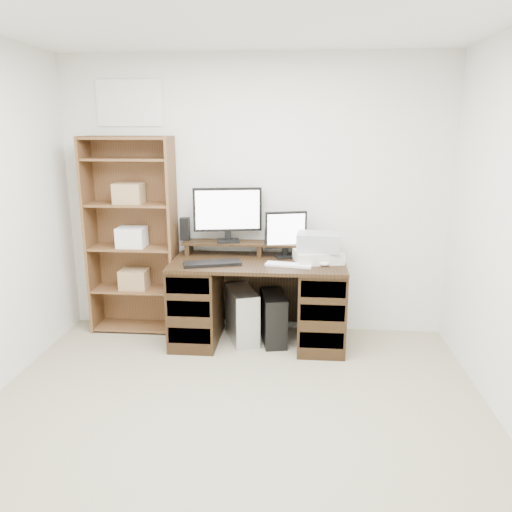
# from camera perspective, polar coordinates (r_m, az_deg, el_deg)

# --- Properties ---
(room) EXTENTS (3.54, 4.04, 2.54)m
(room) POSITION_cam_1_polar(r_m,az_deg,el_deg) (2.62, -4.18, 0.73)
(room) COLOR tan
(room) RESTS_ON ground
(desk) EXTENTS (1.50, 0.70, 0.75)m
(desk) POSITION_cam_1_polar(r_m,az_deg,el_deg) (4.42, 0.24, -5.10)
(desk) COLOR black
(desk) RESTS_ON ground
(riser_shelf) EXTENTS (1.40, 0.22, 0.12)m
(riser_shelf) POSITION_cam_1_polar(r_m,az_deg,el_deg) (4.49, 0.46, 1.25)
(riser_shelf) COLOR black
(riser_shelf) RESTS_ON desk
(monitor_wide) EXTENTS (0.61, 0.19, 0.48)m
(monitor_wide) POSITION_cam_1_polar(r_m,az_deg,el_deg) (4.48, -3.27, 5.08)
(monitor_wide) COLOR black
(monitor_wide) RESTS_ON riser_shelf
(monitor_small) EXTENTS (0.37, 0.18, 0.41)m
(monitor_small) POSITION_cam_1_polar(r_m,az_deg,el_deg) (4.40, 3.41, 2.69)
(monitor_small) COLOR black
(monitor_small) RESTS_ON desk
(speaker) EXTENTS (0.09, 0.09, 0.21)m
(speaker) POSITION_cam_1_polar(r_m,az_deg,el_deg) (4.60, -8.12, 3.09)
(speaker) COLOR black
(speaker) RESTS_ON riser_shelf
(keyboard_black) EXTENTS (0.50, 0.29, 0.03)m
(keyboard_black) POSITION_cam_1_polar(r_m,az_deg,el_deg) (4.21, -5.01, -0.84)
(keyboard_black) COLOR black
(keyboard_black) RESTS_ON desk
(keyboard_white) EXTENTS (0.40, 0.18, 0.02)m
(keyboard_white) POSITION_cam_1_polar(r_m,az_deg,el_deg) (4.17, 3.76, -1.01)
(keyboard_white) COLOR white
(keyboard_white) RESTS_ON desk
(mouse) EXTENTS (0.11, 0.09, 0.04)m
(mouse) POSITION_cam_1_polar(r_m,az_deg,el_deg) (4.19, 7.78, -0.89)
(mouse) COLOR silver
(mouse) RESTS_ON desk
(printer) EXTENTS (0.45, 0.37, 0.10)m
(printer) POSITION_cam_1_polar(r_m,az_deg,el_deg) (4.31, 7.10, -0.02)
(printer) COLOR beige
(printer) RESTS_ON desk
(basket) EXTENTS (0.38, 0.28, 0.15)m
(basket) POSITION_cam_1_polar(r_m,az_deg,el_deg) (4.28, 7.15, 1.62)
(basket) COLOR #9CA0A6
(basket) RESTS_ON printer
(tower_silver) EXTENTS (0.36, 0.52, 0.47)m
(tower_silver) POSITION_cam_1_polar(r_m,az_deg,el_deg) (4.52, -1.62, -6.72)
(tower_silver) COLOR #B7B9BE
(tower_silver) RESTS_ON ground
(tower_black) EXTENTS (0.27, 0.47, 0.45)m
(tower_black) POSITION_cam_1_polar(r_m,az_deg,el_deg) (4.49, 2.01, -7.06)
(tower_black) COLOR black
(tower_black) RESTS_ON ground
(bookshelf) EXTENTS (0.80, 0.30, 1.80)m
(bookshelf) POSITION_cam_1_polar(r_m,az_deg,el_deg) (4.71, -13.93, 2.39)
(bookshelf) COLOR brown
(bookshelf) RESTS_ON ground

